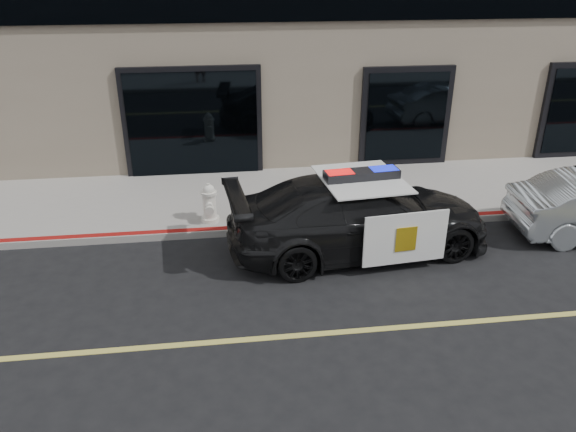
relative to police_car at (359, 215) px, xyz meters
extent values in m
plane|color=black|center=(-2.23, -2.61, -0.75)|extent=(120.00, 120.00, 0.00)
cube|color=gray|center=(-2.23, 2.64, -0.67)|extent=(60.00, 3.50, 0.15)
imported|color=black|center=(0.00, 0.00, -0.01)|extent=(3.07, 5.50, 1.48)
cube|color=white|center=(0.59, -1.01, -0.03)|extent=(1.57, 0.19, 0.99)
cube|color=white|center=(0.38, 1.10, -0.03)|extent=(1.57, 0.19, 0.99)
cube|color=white|center=(0.00, 0.00, 0.74)|extent=(1.65, 1.91, 0.02)
cube|color=gold|center=(0.60, -1.04, -0.03)|extent=(0.39, 0.05, 0.47)
cube|color=black|center=(0.00, 0.00, 0.83)|extent=(1.45, 0.51, 0.17)
cube|color=red|center=(-0.43, -0.04, 0.84)|extent=(0.52, 0.37, 0.16)
cube|color=#0C19CC|center=(0.43, 0.04, 0.84)|extent=(0.52, 0.37, 0.16)
cylinder|color=white|center=(-2.88, 1.37, -0.55)|extent=(0.38, 0.38, 0.09)
cylinder|color=white|center=(-2.88, 1.37, -0.25)|extent=(0.28, 0.28, 0.53)
cylinder|color=white|center=(-2.88, 1.37, 0.04)|extent=(0.33, 0.33, 0.06)
sphere|color=white|center=(-2.88, 1.37, 0.11)|extent=(0.25, 0.25, 0.25)
cylinder|color=white|center=(-2.88, 1.37, 0.21)|extent=(0.07, 0.07, 0.07)
cylinder|color=white|center=(-2.88, 1.55, -0.17)|extent=(0.14, 0.13, 0.14)
cylinder|color=white|center=(-2.88, 1.19, -0.17)|extent=(0.14, 0.13, 0.14)
cylinder|color=white|center=(-2.88, 1.16, -0.25)|extent=(0.18, 0.15, 0.18)
camera|label=1|loc=(-2.62, -9.53, 4.56)|focal=35.00mm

